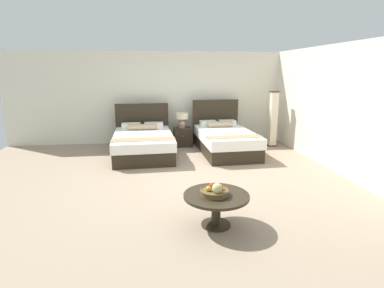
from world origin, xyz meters
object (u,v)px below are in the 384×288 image
bed_near_window (143,143)px  bed_near_corner (225,140)px  fruit_bowl (215,191)px  nightstand (182,137)px  coffee_table (216,201)px  floor_lamp_corner (273,119)px  table_lamp (182,118)px

bed_near_window → bed_near_corner: 2.03m
bed_near_corner → fruit_bowl: 3.91m
nightstand → coffee_table: 4.54m
bed_near_window → nightstand: 1.31m
coffee_table → floor_lamp_corner: size_ratio=0.58×
bed_near_window → bed_near_corner: size_ratio=0.99×
bed_near_window → coffee_table: size_ratio=2.60×
nightstand → coffee_table: (-0.00, -4.54, 0.10)m
nightstand → floor_lamp_corner: (2.43, -0.33, 0.49)m
bed_near_corner → coffee_table: 3.87m
bed_near_window → nightstand: bearing=37.6°
bed_near_window → coffee_table: bearing=-74.6°
nightstand → fruit_bowl: fruit_bowl is taller
bed_near_window → table_lamp: size_ratio=5.47×
bed_near_corner → bed_near_window: bearing=-180.0°
coffee_table → floor_lamp_corner: bearing=59.9°
coffee_table → fruit_bowl: 0.16m
nightstand → table_lamp: table_lamp is taller
coffee_table → floor_lamp_corner: 4.87m
nightstand → coffee_table: size_ratio=0.58×
nightstand → bed_near_window: bearing=-142.4°
bed_near_window → fruit_bowl: bed_near_window is taller
bed_near_corner → table_lamp: (-1.00, 0.82, 0.46)m
table_lamp → fruit_bowl: table_lamp is taller
floor_lamp_corner → nightstand: bearing=172.2°
bed_near_corner → floor_lamp_corner: 1.57m
nightstand → table_lamp: (0.00, 0.02, 0.52)m
floor_lamp_corner → fruit_bowl: bearing=-120.2°
bed_near_window → fruit_bowl: (1.00, -3.76, 0.20)m
table_lamp → nightstand: bearing=-90.0°
table_lamp → coffee_table: size_ratio=0.47×
coffee_table → fruit_bowl: (-0.03, -0.03, 0.16)m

